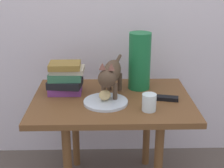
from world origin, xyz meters
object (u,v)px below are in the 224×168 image
at_px(side_table, 112,111).
at_px(bread_roll, 105,95).
at_px(cat, 111,74).
at_px(candle_jar, 149,103).
at_px(tv_remote, 164,98).
at_px(plate, 106,102).
at_px(green_vase, 140,61).
at_px(book_stack, 65,78).

xyz_separation_m(side_table, bread_roll, (-0.04, -0.05, 0.11)).
relative_size(cat, candle_jar, 5.57).
distance_m(side_table, tv_remote, 0.29).
bearing_deg(tv_remote, side_table, -173.84).
distance_m(candle_jar, tv_remote, 0.16).
bearing_deg(tv_remote, bread_roll, -163.55).
xyz_separation_m(plate, candle_jar, (0.21, -0.09, 0.03)).
distance_m(green_vase, tv_remote, 0.26).
bearing_deg(book_stack, candle_jar, -29.25).
relative_size(side_table, candle_jar, 9.91).
relative_size(cat, green_vase, 1.47).
bearing_deg(book_stack, bread_roll, -32.11).
bearing_deg(tv_remote, green_vase, 135.42).
distance_m(bread_roll, book_stack, 0.26).
xyz_separation_m(book_stack, candle_jar, (0.43, -0.24, -0.05)).
height_order(green_vase, candle_jar, green_vase).
bearing_deg(cat, green_vase, 39.20).
xyz_separation_m(plate, cat, (0.03, 0.08, 0.13)).
bearing_deg(tv_remote, cat, -176.74).
xyz_separation_m(cat, tv_remote, (0.28, -0.04, -0.12)).
relative_size(plate, green_vase, 0.71).
bearing_deg(bread_roll, side_table, 53.57).
bearing_deg(bread_roll, tv_remote, 4.12).
height_order(bread_roll, tv_remote, bread_roll).
height_order(cat, book_stack, cat).
bearing_deg(plate, bread_roll, 105.69).
height_order(green_vase, tv_remote, green_vase).
relative_size(side_table, cat, 1.78).
xyz_separation_m(plate, bread_roll, (-0.00, 0.01, 0.03)).
bearing_deg(cat, side_table, -76.54).
height_order(book_stack, candle_jar, book_stack).
bearing_deg(plate, book_stack, 145.71).
xyz_separation_m(plate, book_stack, (-0.22, 0.15, 0.08)).
bearing_deg(side_table, cat, 103.46).
relative_size(side_table, green_vase, 2.62).
xyz_separation_m(cat, candle_jar, (0.18, -0.17, -0.09)).
xyz_separation_m(bread_roll, tv_remote, (0.31, 0.02, -0.03)).
bearing_deg(bread_roll, green_vase, 45.28).
xyz_separation_m(cat, green_vase, (0.16, 0.13, 0.03)).
distance_m(cat, candle_jar, 0.27).
relative_size(cat, tv_remote, 3.15).
bearing_deg(candle_jar, side_table, 138.25).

